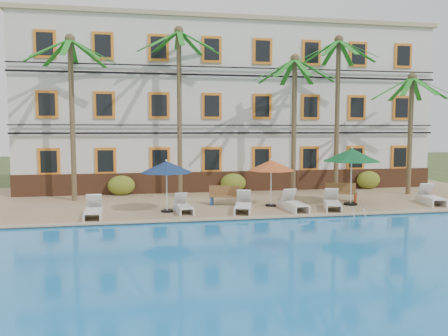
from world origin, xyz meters
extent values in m
plane|color=#384C23|center=(0.00, 0.00, 0.00)|extent=(100.00, 100.00, 0.00)
cube|color=tan|center=(0.00, 5.00, 0.12)|extent=(30.00, 12.00, 0.25)
cube|color=#1B7DCF|center=(0.00, -7.00, 0.10)|extent=(26.00, 12.00, 0.20)
cube|color=tan|center=(0.00, -0.90, 0.28)|extent=(30.00, 0.35, 0.06)
cube|color=silver|center=(0.00, 10.00, 5.25)|extent=(25.00, 6.00, 10.00)
cube|color=brown|center=(0.00, 6.94, 0.85)|extent=(25.00, 0.12, 1.20)
cube|color=tan|center=(0.00, 10.00, 10.35)|extent=(25.40, 6.40, 0.25)
cube|color=orange|center=(-10.50, 6.95, 2.15)|extent=(1.15, 0.10, 1.50)
cube|color=black|center=(-10.50, 6.90, 2.15)|extent=(0.85, 0.04, 1.20)
cube|color=orange|center=(-7.50, 6.95, 2.15)|extent=(1.15, 0.10, 1.50)
cube|color=black|center=(-7.50, 6.90, 2.15)|extent=(0.85, 0.04, 1.20)
cube|color=orange|center=(-4.50, 6.95, 2.15)|extent=(1.15, 0.10, 1.50)
cube|color=black|center=(-4.50, 6.90, 2.15)|extent=(0.85, 0.04, 1.20)
cube|color=orange|center=(-1.50, 6.95, 2.15)|extent=(1.15, 0.10, 1.50)
cube|color=black|center=(-1.50, 6.90, 2.15)|extent=(0.85, 0.04, 1.20)
cube|color=orange|center=(1.50, 6.95, 2.15)|extent=(1.15, 0.10, 1.50)
cube|color=black|center=(1.50, 6.90, 2.15)|extent=(0.85, 0.04, 1.20)
cube|color=orange|center=(4.50, 6.95, 2.15)|extent=(1.15, 0.10, 1.50)
cube|color=black|center=(4.50, 6.90, 2.15)|extent=(0.85, 0.04, 1.20)
cube|color=orange|center=(7.50, 6.95, 2.15)|extent=(1.15, 0.10, 1.50)
cube|color=black|center=(7.50, 6.90, 2.15)|extent=(0.85, 0.04, 1.20)
cube|color=orange|center=(10.50, 6.95, 2.15)|extent=(1.15, 0.10, 1.50)
cube|color=black|center=(10.50, 6.90, 2.15)|extent=(0.85, 0.04, 1.20)
cube|color=orange|center=(-10.50, 6.95, 5.25)|extent=(1.15, 0.10, 1.50)
cube|color=black|center=(-10.50, 6.90, 5.25)|extent=(0.85, 0.04, 1.20)
cube|color=orange|center=(-7.50, 6.95, 5.25)|extent=(1.15, 0.10, 1.50)
cube|color=black|center=(-7.50, 6.90, 5.25)|extent=(0.85, 0.04, 1.20)
cube|color=orange|center=(-4.50, 6.95, 5.25)|extent=(1.15, 0.10, 1.50)
cube|color=black|center=(-4.50, 6.90, 5.25)|extent=(0.85, 0.04, 1.20)
cube|color=orange|center=(-1.50, 6.95, 5.25)|extent=(1.15, 0.10, 1.50)
cube|color=black|center=(-1.50, 6.90, 5.25)|extent=(0.85, 0.04, 1.20)
cube|color=orange|center=(1.50, 6.95, 5.25)|extent=(1.15, 0.10, 1.50)
cube|color=black|center=(1.50, 6.90, 5.25)|extent=(0.85, 0.04, 1.20)
cube|color=orange|center=(4.50, 6.95, 5.25)|extent=(1.15, 0.10, 1.50)
cube|color=black|center=(4.50, 6.90, 5.25)|extent=(0.85, 0.04, 1.20)
cube|color=orange|center=(7.50, 6.95, 5.25)|extent=(1.15, 0.10, 1.50)
cube|color=black|center=(7.50, 6.90, 5.25)|extent=(0.85, 0.04, 1.20)
cube|color=orange|center=(10.50, 6.95, 5.25)|extent=(1.15, 0.10, 1.50)
cube|color=black|center=(10.50, 6.90, 5.25)|extent=(0.85, 0.04, 1.20)
cube|color=orange|center=(-10.50, 6.95, 8.45)|extent=(1.15, 0.10, 1.50)
cube|color=black|center=(-10.50, 6.90, 8.45)|extent=(0.85, 0.04, 1.20)
cube|color=orange|center=(-7.50, 6.95, 8.45)|extent=(1.15, 0.10, 1.50)
cube|color=black|center=(-7.50, 6.90, 8.45)|extent=(0.85, 0.04, 1.20)
cube|color=orange|center=(-4.50, 6.95, 8.45)|extent=(1.15, 0.10, 1.50)
cube|color=black|center=(-4.50, 6.90, 8.45)|extent=(0.85, 0.04, 1.20)
cube|color=orange|center=(-1.50, 6.95, 8.45)|extent=(1.15, 0.10, 1.50)
cube|color=black|center=(-1.50, 6.90, 8.45)|extent=(0.85, 0.04, 1.20)
cube|color=orange|center=(1.50, 6.95, 8.45)|extent=(1.15, 0.10, 1.50)
cube|color=black|center=(1.50, 6.90, 8.45)|extent=(0.85, 0.04, 1.20)
cube|color=orange|center=(4.50, 6.95, 8.45)|extent=(1.15, 0.10, 1.50)
cube|color=black|center=(4.50, 6.90, 8.45)|extent=(0.85, 0.04, 1.20)
cube|color=orange|center=(7.50, 6.95, 8.45)|extent=(1.15, 0.10, 1.50)
cube|color=black|center=(7.50, 6.90, 8.45)|extent=(0.85, 0.04, 1.20)
cube|color=orange|center=(10.50, 6.95, 8.45)|extent=(1.15, 0.10, 1.50)
cube|color=black|center=(10.50, 6.90, 8.45)|extent=(0.85, 0.04, 1.20)
cube|color=black|center=(0.00, 6.80, 3.70)|extent=(25.00, 0.08, 0.10)
cube|color=black|center=(0.00, 6.80, 4.15)|extent=(25.00, 0.08, 0.06)
cube|color=black|center=(0.00, 6.80, 7.00)|extent=(25.00, 0.08, 0.10)
cube|color=black|center=(0.00, 6.80, 7.45)|extent=(25.00, 0.08, 0.06)
cylinder|color=brown|center=(-8.94, 5.17, 4.33)|extent=(0.26, 0.26, 8.17)
sphere|color=brown|center=(-8.94, 5.17, 8.42)|extent=(0.50, 0.50, 0.50)
cube|color=#1C761F|center=(-8.94, 6.27, 7.84)|extent=(0.28, 2.23, 1.19)
cube|color=#1C761F|center=(-9.72, 5.95, 7.84)|extent=(1.77, 1.77, 1.19)
cube|color=#1C761F|center=(-10.05, 5.17, 7.84)|extent=(2.23, 0.28, 1.19)
cube|color=#1C761F|center=(-9.72, 4.39, 7.84)|extent=(1.77, 1.77, 1.19)
cube|color=#1C761F|center=(-8.94, 4.06, 7.84)|extent=(0.28, 2.23, 1.19)
cube|color=#1C761F|center=(-8.16, 4.39, 7.84)|extent=(1.77, 1.77, 1.19)
cube|color=#1C761F|center=(-7.84, 5.17, 7.84)|extent=(2.23, 0.28, 1.19)
cube|color=#1C761F|center=(-8.16, 5.95, 7.84)|extent=(1.77, 1.77, 1.19)
cylinder|color=brown|center=(-3.46, 5.64, 4.69)|extent=(0.26, 0.26, 8.88)
sphere|color=brown|center=(-3.46, 5.64, 9.13)|extent=(0.50, 0.50, 0.50)
cube|color=#1C761F|center=(-3.46, 6.75, 8.55)|extent=(0.28, 2.23, 1.19)
cube|color=#1C761F|center=(-4.25, 6.43, 8.55)|extent=(1.77, 1.77, 1.19)
cube|color=#1C761F|center=(-4.57, 5.64, 8.55)|extent=(2.23, 0.28, 1.19)
cube|color=#1C761F|center=(-4.25, 4.86, 8.55)|extent=(1.77, 1.77, 1.19)
cube|color=#1C761F|center=(-3.46, 4.54, 8.55)|extent=(0.28, 2.23, 1.19)
cube|color=#1C761F|center=(-2.68, 4.86, 8.55)|extent=(1.77, 1.77, 1.19)
cube|color=#1C761F|center=(-2.36, 5.64, 8.55)|extent=(2.23, 0.28, 1.19)
cube|color=#1C761F|center=(-2.68, 6.43, 8.55)|extent=(1.77, 1.77, 1.19)
cylinder|color=brown|center=(2.59, 4.41, 3.95)|extent=(0.26, 0.26, 7.40)
sphere|color=brown|center=(2.59, 4.41, 7.65)|extent=(0.50, 0.50, 0.50)
cube|color=#1C761F|center=(2.59, 5.52, 7.07)|extent=(0.28, 2.23, 1.19)
cube|color=#1C761F|center=(1.81, 5.20, 7.07)|extent=(1.77, 1.77, 1.19)
cube|color=#1C761F|center=(1.49, 4.41, 7.07)|extent=(2.23, 0.28, 1.19)
cube|color=#1C761F|center=(1.81, 3.63, 7.07)|extent=(1.77, 1.77, 1.19)
cube|color=#1C761F|center=(2.59, 3.31, 7.07)|extent=(0.28, 2.23, 1.19)
cube|color=#1C761F|center=(3.37, 3.63, 7.07)|extent=(1.77, 1.77, 1.19)
cube|color=#1C761F|center=(3.70, 4.41, 7.07)|extent=(2.23, 0.28, 1.19)
cube|color=#1C761F|center=(3.37, 5.20, 7.07)|extent=(1.77, 1.77, 1.19)
cylinder|color=brown|center=(5.30, 4.94, 4.55)|extent=(0.26, 0.26, 8.59)
sphere|color=brown|center=(5.30, 4.94, 8.84)|extent=(0.50, 0.50, 0.50)
cube|color=#1C761F|center=(5.30, 6.05, 8.26)|extent=(0.28, 2.23, 1.19)
cube|color=#1C761F|center=(4.52, 5.73, 8.26)|extent=(1.77, 1.77, 1.19)
cube|color=#1C761F|center=(4.20, 4.94, 8.26)|extent=(2.23, 0.28, 1.19)
cube|color=#1C761F|center=(4.52, 4.16, 8.26)|extent=(1.77, 1.77, 1.19)
cube|color=#1C761F|center=(5.30, 3.84, 8.26)|extent=(0.28, 2.23, 1.19)
cube|color=#1C761F|center=(6.08, 4.16, 8.26)|extent=(1.77, 1.77, 1.19)
cube|color=#1C761F|center=(6.41, 4.94, 8.26)|extent=(2.23, 0.28, 1.19)
cube|color=#1C761F|center=(6.08, 5.73, 8.26)|extent=(1.77, 1.77, 1.19)
cylinder|color=brown|center=(9.35, 4.18, 3.53)|extent=(0.26, 0.26, 6.56)
sphere|color=brown|center=(9.35, 4.18, 6.81)|extent=(0.50, 0.50, 0.50)
cube|color=#1C761F|center=(9.35, 5.28, 6.22)|extent=(0.28, 2.23, 1.19)
cube|color=#1C761F|center=(8.57, 4.96, 6.22)|extent=(1.77, 1.77, 1.19)
cube|color=#1C761F|center=(8.24, 4.18, 6.22)|extent=(2.23, 0.28, 1.19)
cube|color=#1C761F|center=(8.57, 3.39, 6.22)|extent=(1.77, 1.77, 1.19)
cube|color=#1C761F|center=(9.35, 3.07, 6.22)|extent=(0.28, 2.23, 1.19)
cube|color=#1C761F|center=(10.13, 3.39, 6.22)|extent=(1.77, 1.77, 1.19)
cube|color=#1C761F|center=(10.46, 4.18, 6.22)|extent=(2.23, 0.28, 1.19)
cube|color=#1C761F|center=(10.13, 4.96, 6.22)|extent=(1.77, 1.77, 1.19)
ellipsoid|color=#23631C|center=(-6.65, 6.60, 0.80)|extent=(1.50, 0.90, 1.10)
ellipsoid|color=#23631C|center=(-0.30, 6.60, 0.80)|extent=(1.50, 0.90, 1.10)
ellipsoid|color=#23631C|center=(8.22, 6.60, 0.80)|extent=(1.50, 0.90, 1.10)
cylinder|color=black|center=(-4.41, 1.14, 0.29)|extent=(0.52, 0.52, 0.07)
cylinder|color=silver|center=(-4.41, 1.14, 1.37)|extent=(0.06, 0.06, 2.24)
cone|color=navy|center=(-4.41, 1.14, 2.25)|extent=(2.33, 2.33, 0.51)
sphere|color=silver|center=(-4.41, 1.14, 2.53)|extent=(0.10, 0.10, 0.10)
cylinder|color=black|center=(0.54, 1.74, 0.29)|extent=(0.51, 0.51, 0.07)
cylinder|color=silver|center=(0.54, 1.74, 1.35)|extent=(0.06, 0.06, 2.19)
cone|color=#BE5124|center=(0.54, 1.74, 2.21)|extent=(2.28, 2.28, 0.50)
sphere|color=silver|center=(0.54, 1.74, 2.49)|extent=(0.10, 0.10, 0.10)
cylinder|color=black|center=(4.45, 1.38, 0.30)|extent=(0.63, 0.63, 0.09)
cylinder|color=silver|center=(4.45, 1.38, 1.60)|extent=(0.06, 0.06, 2.71)
cone|color=#0F5428|center=(4.45, 1.38, 2.68)|extent=(2.82, 2.82, 0.62)
sphere|color=silver|center=(4.45, 1.38, 3.02)|extent=(0.10, 0.10, 0.10)
cube|color=silver|center=(-7.46, 0.12, 0.59)|extent=(0.70, 1.40, 0.06)
cube|color=silver|center=(-7.51, 1.06, 0.83)|extent=(0.66, 0.53, 0.68)
cube|color=silver|center=(-7.79, 0.36, 0.41)|extent=(0.16, 1.95, 0.32)
cube|color=silver|center=(-7.16, 0.39, 0.41)|extent=(0.16, 1.95, 0.32)
cube|color=silver|center=(-3.68, 0.66, 0.55)|extent=(0.70, 1.28, 0.06)
cube|color=silver|center=(-3.78, 1.50, 0.77)|extent=(0.61, 0.51, 0.61)
cube|color=silver|center=(-3.99, 0.86, 0.39)|extent=(0.25, 1.73, 0.28)
cube|color=silver|center=(-3.43, 0.93, 0.39)|extent=(0.25, 1.73, 0.28)
cube|color=silver|center=(-1.16, 0.25, 0.59)|extent=(0.99, 1.50, 0.06)
cube|color=silver|center=(-0.90, 1.17, 0.83)|extent=(0.75, 0.66, 0.69)
cube|color=silver|center=(-1.40, 0.60, 0.41)|extent=(0.60, 1.91, 0.32)
cube|color=silver|center=(-0.78, 0.42, 0.41)|extent=(0.60, 1.91, 0.32)
cube|color=silver|center=(1.29, 0.24, 0.59)|extent=(0.72, 1.41, 0.06)
cube|color=silver|center=(1.22, 1.18, 0.83)|extent=(0.66, 0.54, 0.68)
cube|color=silver|center=(0.95, 0.48, 0.41)|extent=(0.19, 1.95, 0.32)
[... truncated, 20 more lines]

